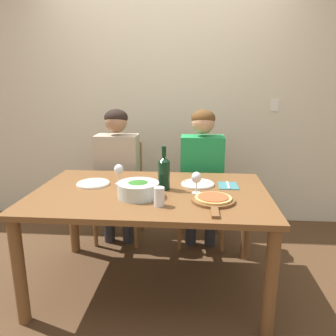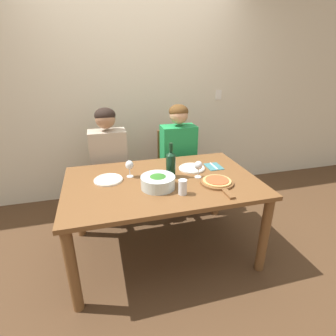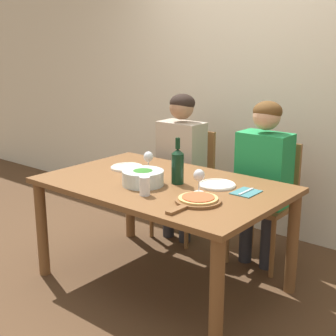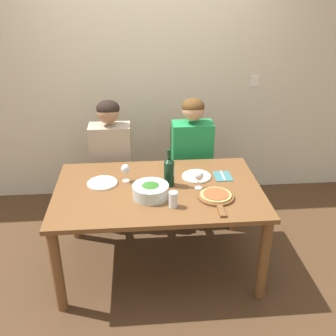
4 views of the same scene
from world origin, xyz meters
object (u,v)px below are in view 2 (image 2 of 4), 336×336
person_woman (109,155)px  chair_left (110,173)px  dinner_plate_left (108,180)px  chair_right (176,166)px  wine_glass_left (129,166)px  fork_on_napkin (214,166)px  pizza_on_board (217,182)px  wine_glass_right (198,166)px  wine_bottle (171,164)px  broccoli_bowl (158,182)px  person_man (179,149)px  water_tumbler (183,187)px  dinner_plate_right (192,168)px

person_woman → chair_left: bearing=90.0°
chair_left → person_woman: bearing=-90.0°
dinner_plate_left → chair_right: bearing=40.9°
wine_glass_left → fork_on_napkin: 0.81m
pizza_on_board → wine_glass_right: size_ratio=2.74×
chair_right → pizza_on_board: (0.05, -1.00, 0.25)m
chair_left → wine_bottle: bearing=-57.3°
dinner_plate_left → person_woman: bearing=86.2°
person_woman → wine_glass_right: size_ratio=8.25×
person_woman → wine_glass_right: bearing=-45.4°
chair_left → wine_glass_right: (0.72, -0.84, 0.34)m
chair_left → person_woman: (0.00, -0.11, 0.25)m
broccoli_bowl → pizza_on_board: (0.49, -0.07, -0.04)m
broccoli_bowl → dinner_plate_left: 0.45m
chair_right → person_man: size_ratio=0.74×
broccoli_bowl → fork_on_napkin: bearing=24.8°
wine_bottle → water_tumbler: 0.33m
dinner_plate_left → fork_on_napkin: 0.99m
pizza_on_board → person_woman: bearing=132.7°
broccoli_bowl → fork_on_napkin: broccoli_bowl is taller
chair_right → wine_glass_left: chair_right is taller
chair_left → wine_bottle: wine_bottle is taller
person_woman → fork_on_napkin: person_woman is taller
water_tumbler → person_woman: bearing=116.7°
chair_right → water_tumbler: 1.16m
pizza_on_board → wine_glass_right: 0.22m
pizza_on_board → wine_glass_left: size_ratio=2.74×
dinner_plate_right → person_man: bearing=85.7°
broccoli_bowl → dinner_plate_left: bearing=147.9°
chair_left → fork_on_napkin: bearing=-34.6°
wine_bottle → fork_on_napkin: bearing=13.6°
chair_right → wine_glass_left: bearing=-132.8°
wine_glass_left → water_tumbler: wine_glass_left is taller
person_man → water_tumbler: bearing=-105.8°
chair_right → dinner_plate_right: size_ratio=3.79×
person_man → pizza_on_board: person_man is taller
broccoli_bowl → water_tumbler: bearing=-44.7°
wine_glass_right → wine_glass_left: bearing=163.7°
wine_glass_right → fork_on_napkin: wine_glass_right is taller
pizza_on_board → water_tumbler: 0.35m
chair_left → water_tumbler: bearing=-65.7°
wine_glass_right → water_tumbler: size_ratio=1.28×
person_woman → dinner_plate_right: (0.73, -0.54, -0.01)m
chair_left → wine_glass_left: (0.15, -0.67, 0.34)m
wine_bottle → pizza_on_board: (0.33, -0.24, -0.11)m
wine_bottle → wine_glass_right: bearing=-17.6°
person_woman → dinner_plate_right: size_ratio=5.13×
dinner_plate_right → wine_glass_right: size_ratio=1.61×
broccoli_bowl → dinner_plate_right: bearing=36.3°
person_woman → dinner_plate_left: bearing=-93.8°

